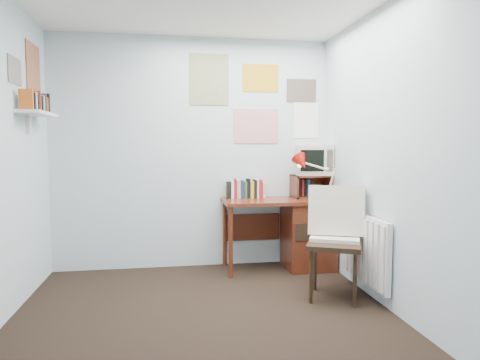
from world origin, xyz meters
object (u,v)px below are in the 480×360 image
at_px(desk, 303,231).
at_px(wall_shelf, 38,114).
at_px(crt_tv, 314,159).
at_px(radiator, 366,249).
at_px(desk_chair, 334,245).
at_px(tv_riser, 311,186).
at_px(desk_lamp, 335,180).

xyz_separation_m(desk, wall_shelf, (-2.57, -0.38, 1.21)).
height_order(crt_tv, radiator, crt_tv).
distance_m(desk_chair, crt_tv, 1.31).
distance_m(tv_riser, wall_shelf, 2.83).
height_order(desk_lamp, crt_tv, crt_tv).
height_order(desk, wall_shelf, wall_shelf).
height_order(desk_chair, crt_tv, crt_tv).
bearing_deg(desk_chair, tv_riser, 107.35).
bearing_deg(wall_shelf, desk, 8.40).
xyz_separation_m(desk, desk_chair, (-0.02, -0.95, 0.07)).
bearing_deg(wall_shelf, crt_tv, 10.58).
height_order(desk_chair, radiator, desk_chair).
height_order(desk, tv_riser, tv_riser).
bearing_deg(radiator, tv_riser, 99.28).
relative_size(desk_chair, radiator, 1.19).
relative_size(desk_chair, desk_lamp, 2.16).
height_order(radiator, wall_shelf, wall_shelf).
xyz_separation_m(desk, crt_tv, (0.16, 0.13, 0.78)).
bearing_deg(radiator, wall_shelf, 169.11).
bearing_deg(desk, crt_tv, 39.48).
bearing_deg(tv_riser, radiator, -80.72).
xyz_separation_m(desk_lamp, crt_tv, (-0.11, 0.35, 0.21)).
relative_size(desk_chair, crt_tv, 2.51).
bearing_deg(crt_tv, desk, -130.65).
relative_size(tv_riser, radiator, 0.50).
distance_m(radiator, wall_shelf, 3.15).
relative_size(crt_tv, radiator, 0.48).
relative_size(crt_tv, wall_shelf, 0.61).
distance_m(desk_chair, wall_shelf, 2.85).
bearing_deg(tv_riser, wall_shelf, -169.68).
xyz_separation_m(desk_chair, crt_tv, (0.18, 1.08, 0.71)).
relative_size(desk, radiator, 1.50).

